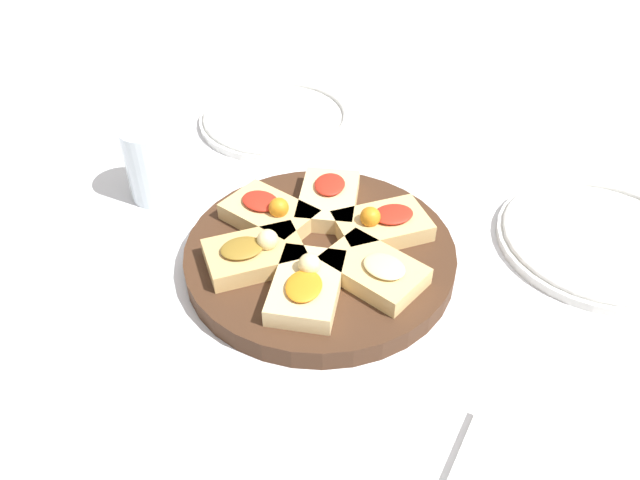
# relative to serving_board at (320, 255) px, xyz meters

# --- Properties ---
(ground_plane) EXTENTS (3.00, 3.00, 0.00)m
(ground_plane) POSITION_rel_serving_board_xyz_m (0.00, 0.00, -0.01)
(ground_plane) COLOR white
(serving_board) EXTENTS (0.30, 0.30, 0.02)m
(serving_board) POSITION_rel_serving_board_xyz_m (0.00, 0.00, 0.00)
(serving_board) COLOR #422819
(serving_board) RESTS_ON ground_plane
(focaccia_slice_0) EXTENTS (0.08, 0.11, 0.04)m
(focaccia_slice_0) POSITION_rel_serving_board_xyz_m (0.01, -0.07, 0.02)
(focaccia_slice_0) COLOR #E5C689
(focaccia_slice_0) RESTS_ON serving_board
(focaccia_slice_1) EXTENTS (0.12, 0.10, 0.03)m
(focaccia_slice_1) POSITION_rel_serving_board_xyz_m (0.07, -0.03, 0.02)
(focaccia_slice_1) COLOR #DBB775
(focaccia_slice_1) RESTS_ON serving_board
(focaccia_slice_2) EXTENTS (0.12, 0.12, 0.04)m
(focaccia_slice_2) POSITION_rel_serving_board_xyz_m (0.06, 0.05, 0.02)
(focaccia_slice_2) COLOR #DBB775
(focaccia_slice_2) RESTS_ON serving_board
(focaccia_slice_3) EXTENTS (0.09, 0.12, 0.03)m
(focaccia_slice_3) POSITION_rel_serving_board_xyz_m (-0.02, 0.07, 0.02)
(focaccia_slice_3) COLOR #E5C689
(focaccia_slice_3) RESTS_ON serving_board
(focaccia_slice_4) EXTENTS (0.12, 0.09, 0.04)m
(focaccia_slice_4) POSITION_rel_serving_board_xyz_m (-0.07, 0.02, 0.02)
(focaccia_slice_4) COLOR #DBB775
(focaccia_slice_4) RESTS_ON serving_board
(focaccia_slice_5) EXTENTS (0.12, 0.12, 0.04)m
(focaccia_slice_5) POSITION_rel_serving_board_xyz_m (-0.06, -0.05, 0.02)
(focaccia_slice_5) COLOR tan
(focaccia_slice_5) RESTS_ON serving_board
(plate_left) EXTENTS (0.23, 0.23, 0.02)m
(plate_left) POSITION_rel_serving_board_xyz_m (-0.18, 0.27, -0.00)
(plate_left) COLOR white
(plate_left) RESTS_ON ground_plane
(plate_right) EXTENTS (0.24, 0.24, 0.02)m
(plate_right) POSITION_rel_serving_board_xyz_m (0.29, 0.15, -0.00)
(plate_right) COLOR white
(plate_right) RESTS_ON ground_plane
(water_glass) EXTENTS (0.07, 0.07, 0.10)m
(water_glass) POSITION_rel_serving_board_xyz_m (-0.24, 0.05, 0.04)
(water_glass) COLOR silver
(water_glass) RESTS_ON ground_plane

